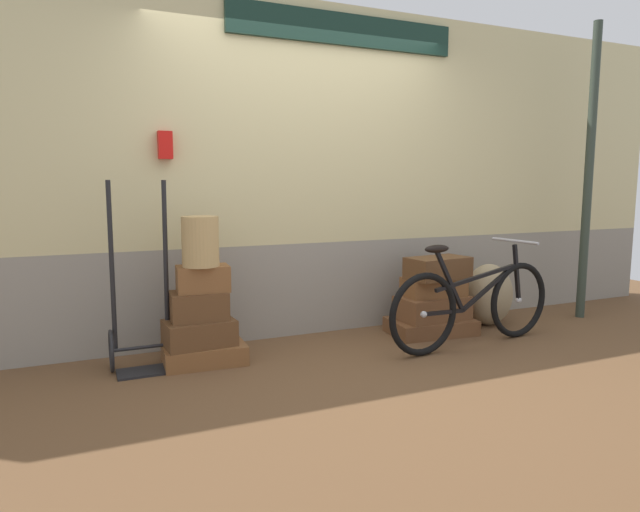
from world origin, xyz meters
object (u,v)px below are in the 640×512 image
at_px(suitcase_0, 204,353).
at_px(suitcase_5, 432,308).
at_px(suitcase_4, 431,326).
at_px(suitcase_6, 434,287).
at_px(luggage_trolley, 142,327).
at_px(suitcase_2, 199,306).
at_px(suitcase_3, 203,279).
at_px(suitcase_7, 438,268).
at_px(burlap_sack, 488,294).
at_px(wicker_basket, 200,241).
at_px(bicycle, 473,304).
at_px(suitcase_1, 200,333).

xyz_separation_m(suitcase_0, suitcase_5, (1.95, -0.01, 0.16)).
bearing_deg(suitcase_4, suitcase_6, 31.46).
distance_m(suitcase_0, luggage_trolley, 0.47).
distance_m(suitcase_0, suitcase_6, 2.00).
xyz_separation_m(suitcase_2, suitcase_3, (0.03, 0.00, 0.19)).
xyz_separation_m(suitcase_7, burlap_sack, (0.61, 0.07, -0.29)).
xyz_separation_m(suitcase_5, luggage_trolley, (-2.37, 0.05, 0.07)).
bearing_deg(wicker_basket, suitcase_7, -0.58).
height_order(suitcase_3, suitcase_6, suitcase_3).
bearing_deg(luggage_trolley, bicycle, -11.26).
distance_m(suitcase_3, bicycle, 2.09).
bearing_deg(suitcase_2, luggage_trolley, 177.61).
distance_m(suitcase_0, suitcase_2, 0.35).
distance_m(suitcase_5, bicycle, 0.46).
bearing_deg(suitcase_3, suitcase_4, 4.23).
height_order(suitcase_1, bicycle, bicycle).
distance_m(wicker_basket, bicycle, 2.15).
distance_m(suitcase_0, suitcase_4, 1.94).
bearing_deg(suitcase_5, suitcase_7, -51.19).
bearing_deg(suitcase_0, suitcase_5, 2.65).
bearing_deg(suitcase_6, suitcase_3, -174.27).
relative_size(suitcase_4, burlap_sack, 1.27).
bearing_deg(suitcase_3, bicycle, -7.93).
height_order(wicker_basket, bicycle, wicker_basket).
height_order(suitcase_2, suitcase_7, suitcase_7).
distance_m(suitcase_2, suitcase_6, 2.00).
relative_size(suitcase_0, luggage_trolley, 0.44).
xyz_separation_m(suitcase_2, luggage_trolley, (-0.39, 0.03, -0.12)).
bearing_deg(suitcase_0, suitcase_1, -153.92).
bearing_deg(suitcase_7, suitcase_0, 172.44).
bearing_deg(luggage_trolley, suitcase_2, -5.02).
bearing_deg(bicycle, suitcase_0, 167.61).
bearing_deg(burlap_sack, suitcase_3, -179.50).
distance_m(suitcase_2, suitcase_7, 2.01).
distance_m(suitcase_5, wicker_basket, 2.07).
bearing_deg(bicycle, luggage_trolley, 168.74).
bearing_deg(suitcase_6, suitcase_4, -147.94).
relative_size(suitcase_4, bicycle, 0.43).
bearing_deg(luggage_trolley, suitcase_3, -4.50).
bearing_deg(suitcase_2, suitcase_6, 2.59).
bearing_deg(suitcase_1, suitcase_4, -3.65).
height_order(luggage_trolley, bicycle, luggage_trolley).
relative_size(suitcase_3, suitcase_6, 0.72).
bearing_deg(suitcase_1, suitcase_3, 24.42).
relative_size(suitcase_1, suitcase_7, 0.92).
bearing_deg(suitcase_3, suitcase_6, 4.63).
relative_size(suitcase_2, bicycle, 0.24).
relative_size(suitcase_3, luggage_trolley, 0.28).
bearing_deg(burlap_sack, suitcase_6, -177.67).
relative_size(luggage_trolley, bicycle, 0.79).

